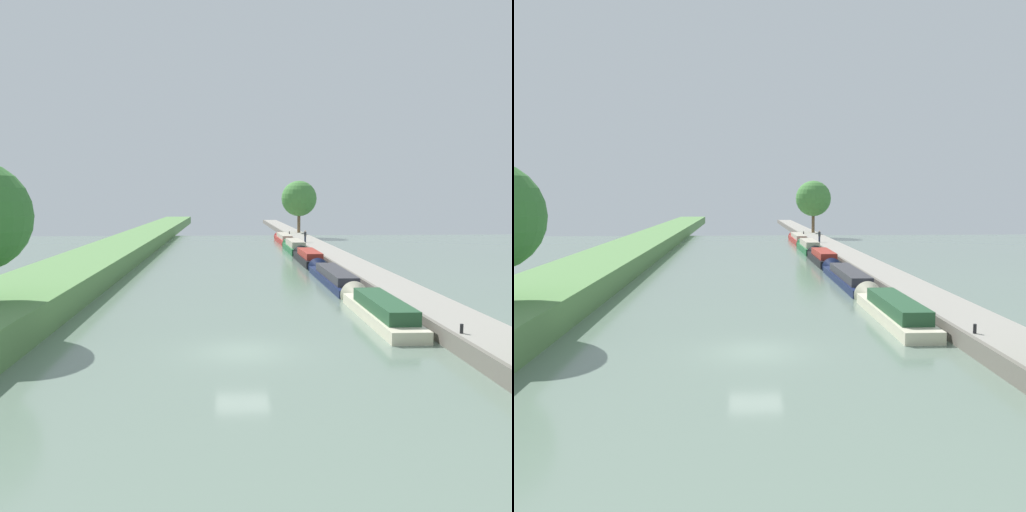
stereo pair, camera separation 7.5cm
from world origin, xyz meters
The scene contains 12 objects.
ground_plane centered at (0.00, 0.00, 0.00)m, with size 160.00×160.00×0.00m, color slate.
right_towpath centered at (11.65, 0.00, 0.42)m, with size 3.36×260.00×0.84m.
stone_quay centered at (9.84, 0.00, 0.44)m, with size 0.25×260.00×0.89m.
narrowboat_cream centered at (8.29, 7.10, 0.56)m, with size 2.05×12.64×2.06m.
narrowboat_navy centered at (8.29, 21.41, 0.51)m, with size 2.03×15.58×1.93m.
narrowboat_black centered at (8.35, 36.01, 0.59)m, with size 2.08×12.04×2.04m.
narrowboat_green centered at (8.38, 48.79, 0.64)m, with size 2.05×12.44×2.16m.
narrowboat_red centered at (8.47, 63.31, 0.60)m, with size 1.80×15.03×1.91m.
tree_rightbank_midnear centered at (12.36, 74.46, 6.86)m, with size 6.24×6.24×9.17m.
person_walking centered at (10.50, 53.26, 1.71)m, with size 0.34×0.34×1.66m.
mooring_bollard_near centered at (10.27, -0.39, 1.06)m, with size 0.16×0.16×0.45m.
mooring_bollard_far centered at (10.27, 70.74, 1.06)m, with size 0.16×0.16×0.45m.
Camera 2 is at (-0.72, -25.99, 7.22)m, focal length 40.01 mm.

